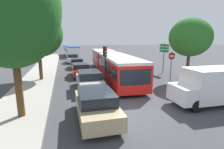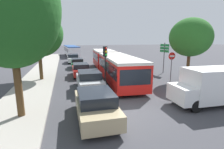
# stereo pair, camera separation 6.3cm
# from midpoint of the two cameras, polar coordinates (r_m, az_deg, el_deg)

# --- Properties ---
(ground_plane) EXTENTS (200.00, 200.00, 0.00)m
(ground_plane) POSITION_cam_midpoint_polar(r_m,az_deg,el_deg) (10.40, 5.86, -11.55)
(ground_plane) COLOR #3D3D42
(kerb_strip_left) EXTENTS (3.20, 43.63, 0.14)m
(kerb_strip_left) POSITION_cam_midpoint_polar(r_m,az_deg,el_deg) (26.16, -20.82, 2.08)
(kerb_strip_left) COLOR #9E998E
(kerb_strip_left) RESTS_ON ground
(articulated_bus) EXTENTS (3.57, 16.91, 2.49)m
(articulated_bus) POSITION_cam_midpoint_polar(r_m,az_deg,el_deg) (19.76, -0.15, 3.98)
(articulated_bus) COLOR red
(articulated_bus) RESTS_ON ground
(city_bus_rear) EXTENTS (3.31, 11.27, 2.39)m
(city_bus_rear) POSITION_cam_midpoint_polar(r_m,az_deg,el_deg) (42.64, -13.10, 7.76)
(city_bus_rear) COLOR silver
(city_bus_rear) RESTS_ON ground
(queued_car_tan) EXTENTS (1.88, 4.37, 1.51)m
(queued_car_tan) POSITION_cam_midpoint_polar(r_m,az_deg,el_deg) (9.06, -5.15, -9.90)
(queued_car_tan) COLOR tan
(queued_car_tan) RESTS_ON ground
(queued_car_silver) EXTENTS (1.88, 4.37, 1.51)m
(queued_car_silver) POSITION_cam_midpoint_polar(r_m,az_deg,el_deg) (14.38, -7.30, -1.78)
(queued_car_silver) COLOR #B7BABF
(queued_car_silver) RESTS_ON ground
(queued_car_red) EXTENTS (1.76, 4.09, 1.42)m
(queued_car_red) POSITION_cam_midpoint_polar(r_m,az_deg,el_deg) (19.54, -10.06, 1.57)
(queued_car_red) COLOR #B21E19
(queued_car_red) RESTS_ON ground
(queued_car_green) EXTENTS (1.68, 3.90, 1.35)m
(queued_car_green) POSITION_cam_midpoint_polar(r_m,az_deg,el_deg) (25.04, -11.23, 3.65)
(queued_car_green) COLOR #236638
(queued_car_green) RESTS_ON ground
(queued_car_white) EXTENTS (1.82, 4.23, 1.47)m
(queued_car_white) POSITION_cam_midpoint_polar(r_m,az_deg,el_deg) (30.73, -12.56, 5.16)
(queued_car_white) COLOR white
(queued_car_white) RESTS_ON ground
(white_van) EXTENTS (5.06, 2.14, 2.31)m
(white_van) POSITION_cam_midpoint_polar(r_m,az_deg,el_deg) (12.60, 30.49, -3.03)
(white_van) COLOR white
(white_van) RESTS_ON ground
(traffic_light) EXTENTS (0.38, 0.40, 3.40)m
(traffic_light) POSITION_cam_midpoint_polar(r_m,az_deg,el_deg) (15.77, -2.10, 5.89)
(traffic_light) COLOR #56595E
(traffic_light) RESTS_ON ground
(no_entry_sign) EXTENTS (0.70, 0.08, 2.82)m
(no_entry_sign) POSITION_cam_midpoint_polar(r_m,az_deg,el_deg) (17.49, 18.96, 3.78)
(no_entry_sign) COLOR #56595E
(no_entry_sign) RESTS_ON ground
(direction_sign_post) EXTENTS (0.36, 1.38, 3.60)m
(direction_sign_post) POSITION_cam_midpoint_polar(r_m,az_deg,el_deg) (21.81, 16.79, 7.20)
(direction_sign_post) COLOR #56595E
(direction_sign_post) RESTS_ON ground
(tree_left_near) EXTENTS (4.67, 4.67, 8.42)m
(tree_left_near) POSITION_cam_midpoint_polar(r_m,az_deg,el_deg) (9.85, -30.33, 18.52)
(tree_left_near) COLOR #51381E
(tree_left_near) RESTS_ON ground
(tree_left_mid) EXTENTS (4.62, 4.62, 6.72)m
(tree_left_mid) POSITION_cam_midpoint_polar(r_m,az_deg,el_deg) (18.19, -22.92, 12.14)
(tree_left_mid) COLOR #51381E
(tree_left_mid) RESTS_ON ground
(tree_right_near) EXTENTS (3.87, 3.87, 5.98)m
(tree_right_near) POSITION_cam_midpoint_polar(r_m,az_deg,el_deg) (18.12, 24.36, 10.98)
(tree_right_near) COLOR #51381E
(tree_right_near) RESTS_ON ground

